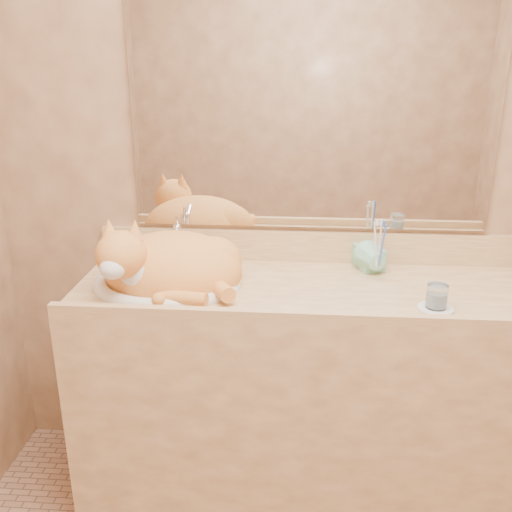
# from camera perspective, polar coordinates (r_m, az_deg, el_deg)

# --- Properties ---
(wall_back) EXTENTS (2.40, 0.02, 2.50)m
(wall_back) POSITION_cam_1_polar(r_m,az_deg,el_deg) (2.12, 5.49, 9.82)
(wall_back) COLOR brown
(wall_back) RESTS_ON ground
(vanity_counter) EXTENTS (1.60, 0.55, 0.85)m
(vanity_counter) POSITION_cam_1_polar(r_m,az_deg,el_deg) (2.16, 4.85, -13.57)
(vanity_counter) COLOR #A47849
(vanity_counter) RESTS_ON floor
(mirror) EXTENTS (1.30, 0.02, 0.80)m
(mirror) POSITION_cam_1_polar(r_m,az_deg,el_deg) (2.09, 5.62, 13.55)
(mirror) COLOR white
(mirror) RESTS_ON wall_back
(sink_basin) EXTENTS (0.53, 0.46, 0.16)m
(sink_basin) POSITION_cam_1_polar(r_m,az_deg,el_deg) (1.97, -8.97, -0.83)
(sink_basin) COLOR white
(sink_basin) RESTS_ON vanity_counter
(faucet) EXTENTS (0.07, 0.13, 0.17)m
(faucet) POSITION_cam_1_polar(r_m,az_deg,el_deg) (2.14, -7.84, 1.20)
(faucet) COLOR white
(faucet) RESTS_ON vanity_counter
(cat) EXTENTS (0.48, 0.39, 0.26)m
(cat) POSITION_cam_1_polar(r_m,az_deg,el_deg) (1.95, -8.92, -0.74)
(cat) COLOR orange
(cat) RESTS_ON sink_basin
(soap_dispenser) EXTENTS (0.11, 0.11, 0.19)m
(soap_dispenser) POSITION_cam_1_polar(r_m,az_deg,el_deg) (2.09, 12.00, 0.64)
(soap_dispenser) COLOR #80CDAD
(soap_dispenser) RESTS_ON vanity_counter
(toothbrush_cup) EXTENTS (0.14, 0.14, 0.10)m
(toothbrush_cup) POSITION_cam_1_polar(r_m,az_deg,el_deg) (2.07, 12.08, -0.76)
(toothbrush_cup) COLOR #80CDAD
(toothbrush_cup) RESTS_ON vanity_counter
(toothbrushes) EXTENTS (0.04, 0.04, 0.22)m
(toothbrushes) POSITION_cam_1_polar(r_m,az_deg,el_deg) (2.05, 12.23, 1.27)
(toothbrushes) COLOR silver
(toothbrushes) RESTS_ON toothbrush_cup
(saucer) EXTENTS (0.11, 0.11, 0.01)m
(saucer) POSITION_cam_1_polar(r_m,az_deg,el_deg) (1.87, 17.51, -5.06)
(saucer) COLOR white
(saucer) RESTS_ON vanity_counter
(water_glass) EXTENTS (0.06, 0.06, 0.08)m
(water_glass) POSITION_cam_1_polar(r_m,az_deg,el_deg) (1.86, 17.64, -3.86)
(water_glass) COLOR white
(water_glass) RESTS_ON saucer
(lotion_bottle) EXTENTS (0.04, 0.04, 0.11)m
(lotion_bottle) POSITION_cam_1_polar(r_m,az_deg,el_deg) (2.20, -11.83, 0.49)
(lotion_bottle) COLOR silver
(lotion_bottle) RESTS_ON vanity_counter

